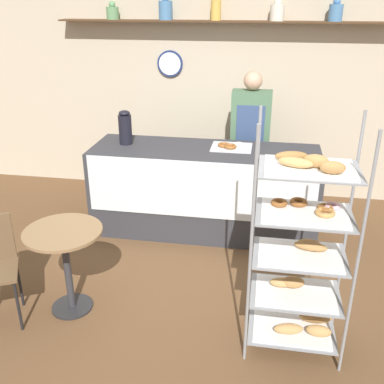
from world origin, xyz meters
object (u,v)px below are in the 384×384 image
at_px(donut_tray_counter, 231,146).
at_px(coffee_carafe, 125,128).
at_px(pastry_rack, 302,254).
at_px(cafe_table, 65,251).
at_px(person_worker, 250,137).

bearing_deg(donut_tray_counter, coffee_carafe, -177.79).
relative_size(pastry_rack, cafe_table, 2.37).
bearing_deg(pastry_rack, cafe_table, 176.93).
bearing_deg(person_worker, cafe_table, -121.03).
relative_size(person_worker, coffee_carafe, 4.53).
relative_size(pastry_rack, person_worker, 1.06).
bearing_deg(pastry_rack, coffee_carafe, 136.29).
relative_size(person_worker, donut_tray_counter, 3.91).
bearing_deg(coffee_carafe, person_worker, 24.50).
xyz_separation_m(person_worker, donut_tray_counter, (-0.18, -0.56, 0.05)).
relative_size(coffee_carafe, donut_tray_counter, 0.86).
xyz_separation_m(coffee_carafe, donut_tray_counter, (1.15, 0.04, -0.16)).
bearing_deg(donut_tray_counter, pastry_rack, -69.46).
height_order(pastry_rack, person_worker, pastry_rack).
bearing_deg(person_worker, donut_tray_counter, -107.49).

